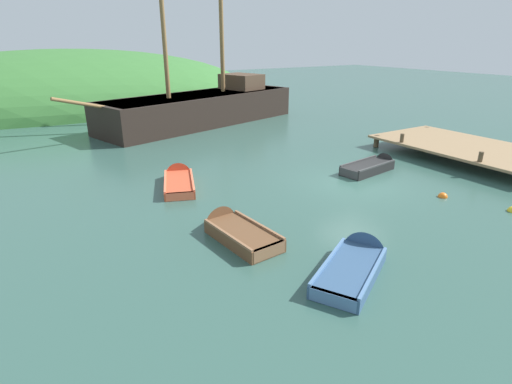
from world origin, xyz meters
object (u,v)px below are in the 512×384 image
Objects in this scene: rowboat_outer_right at (374,167)px; buoy_orange at (443,197)px; sailing_ship at (203,112)px; rowboat_outer_left at (234,231)px; rowboat_near_dock at (179,181)px; rowboat_portside at (356,264)px.

buoy_orange is (-0.33, -3.81, -0.15)m from rowboat_outer_right.
sailing_ship is 17.94m from rowboat_outer_left.
rowboat_near_dock is 10.56m from buoy_orange.
sailing_ship reaches higher than rowboat_outer_right.
buoy_orange is at bearing -109.99° from rowboat_near_dock.
rowboat_outer_right is (2.02, -14.25, -0.66)m from sailing_ship.
rowboat_portside reaches higher than rowboat_outer_right.
rowboat_outer_right is 9.83× the size of buoy_orange.
buoy_orange is at bearing -12.72° from rowboat_portside.
rowboat_outer_left is at bearing 52.47° from sailing_ship.
sailing_ship is 48.81× the size of buoy_orange.
rowboat_portside is at bearing 60.80° from sailing_ship.
rowboat_outer_left is at bearing -172.73° from rowboat_outer_right.
sailing_ship reaches higher than rowboat_outer_left.
rowboat_near_dock is 1.13× the size of rowboat_outer_left.
sailing_ship is at bearing -26.92° from rowboat_outer_left.
rowboat_outer_right is 1.08× the size of rowboat_outer_left.
rowboat_near_dock is (-6.32, -11.18, -0.71)m from sailing_ship.
rowboat_outer_right is 9.05m from rowboat_outer_left.
rowboat_outer_left is 0.92× the size of rowboat_portside.
rowboat_outer_right reaches higher than rowboat_near_dock.
rowboat_outer_right is at bearing -89.53° from rowboat_near_dock.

